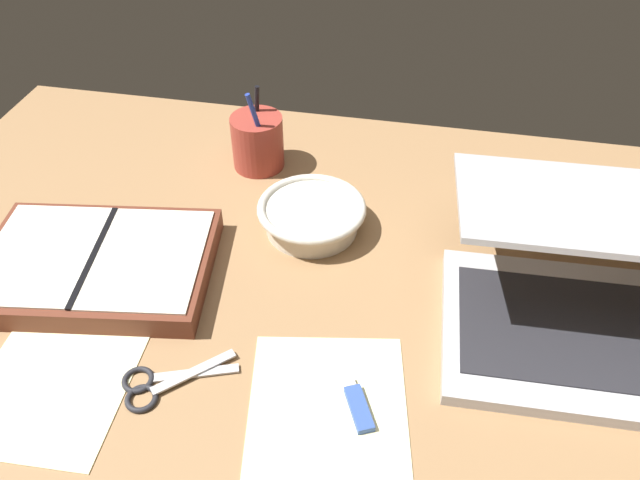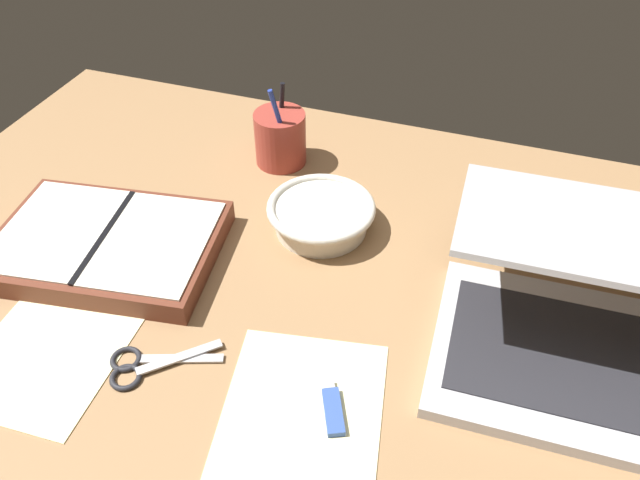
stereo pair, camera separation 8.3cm
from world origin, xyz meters
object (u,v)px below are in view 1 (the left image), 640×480
planner (97,264)px  scissors (154,385)px  bowl (312,215)px  pen_cup (258,142)px  laptop (582,290)px

planner → scissors: bearing=-55.8°
bowl → scissors: 34.32cm
planner → scissors: 22.29cm
bowl → scissors: bowl is taller
bowl → planner: size_ratio=0.47×
planner → scissors: planner is taller
scissors → bowl: bearing=37.1°
pen_cup → planner: size_ratio=0.44×
laptop → planner: 64.94cm
laptop → scissors: size_ratio=2.67×
laptop → bowl: (-37.20, 11.30, -2.95)cm
planner → bowl: bearing=21.1°
bowl → scissors: bearing=-111.3°
laptop → planner: laptop is taller
bowl → scissors: size_ratio=1.22×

